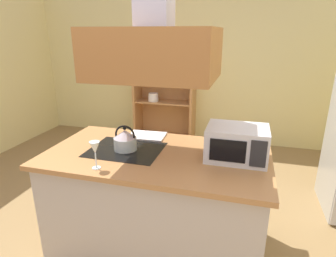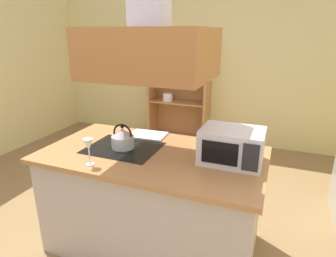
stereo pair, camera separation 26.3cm
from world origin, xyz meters
name	(u,v)px [view 2 (the right image)]	position (x,y,z in m)	size (l,w,h in m)	color
ground_plane	(138,249)	(0.00, 0.00, 0.00)	(7.80, 7.80, 0.00)	olive
wall_back	(218,63)	(0.00, 3.00, 1.35)	(6.00, 0.12, 2.70)	#E9DA8F
kitchen_island	(153,200)	(0.10, 0.13, 0.45)	(1.81, 0.99, 0.90)	#B8AC9F
range_hood	(150,39)	(0.10, 0.13, 1.79)	(0.90, 0.70, 1.19)	#A46631
dish_cabinet	(180,97)	(-0.60, 2.78, 0.76)	(1.04, 0.40, 1.73)	#B97F49
kettle	(123,138)	(-0.17, 0.13, 0.99)	(0.19, 0.19, 0.21)	#B3C2C5
cutting_board	(148,135)	(-0.11, 0.48, 0.91)	(0.34, 0.24, 0.02)	white
microwave	(232,146)	(0.73, 0.20, 1.03)	(0.46, 0.35, 0.26)	silver
wine_glass_on_counter	(88,146)	(-0.24, -0.24, 1.05)	(0.08, 0.08, 0.21)	silver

